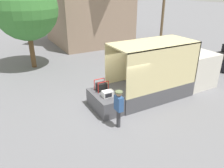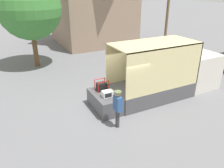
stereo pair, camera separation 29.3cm
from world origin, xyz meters
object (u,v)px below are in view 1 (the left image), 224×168
(box_truck, at_px, (172,77))
(microwave, at_px, (108,94))
(street_tree, at_px, (26,8))
(portable_generator, at_px, (102,86))
(utility_pole, at_px, (163,7))
(worker_person, at_px, (119,105))

(box_truck, bearing_deg, microwave, -175.83)
(street_tree, bearing_deg, portable_generator, -76.22)
(box_truck, bearing_deg, street_tree, 127.03)
(microwave, xyz_separation_m, utility_pole, (11.89, 10.08, 2.76))
(street_tree, bearing_deg, microwave, -77.73)
(box_truck, bearing_deg, portable_generator, 174.12)
(box_truck, xyz_separation_m, utility_pole, (7.46, 9.76, 2.85))
(box_truck, height_order, utility_pole, utility_pole)
(box_truck, height_order, worker_person, box_truck)
(portable_generator, height_order, street_tree, street_tree)
(microwave, height_order, worker_person, worker_person)
(portable_generator, relative_size, street_tree, 0.09)
(microwave, xyz_separation_m, street_tree, (-1.89, 8.71, 3.33))
(box_truck, relative_size, microwave, 12.27)
(utility_pole, xyz_separation_m, street_tree, (-13.79, -1.37, 0.57))
(box_truck, bearing_deg, worker_person, -160.23)
(street_tree, bearing_deg, box_truck, -52.97)
(microwave, relative_size, portable_generator, 0.91)
(worker_person, bearing_deg, utility_pole, 43.39)
(portable_generator, height_order, worker_person, worker_person)
(box_truck, distance_m, worker_person, 4.91)
(portable_generator, bearing_deg, worker_person, -96.34)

